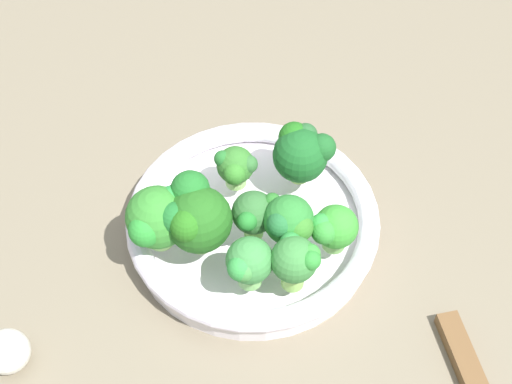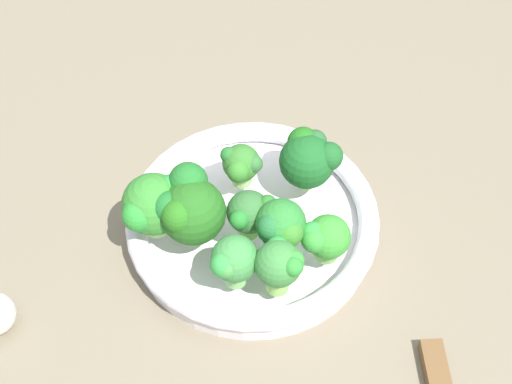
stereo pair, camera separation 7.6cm
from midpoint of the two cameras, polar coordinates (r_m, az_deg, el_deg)
name	(u,v)px [view 1 (the left image)]	position (r cm, az deg, el deg)	size (l,w,h in cm)	color
ground_plane	(236,223)	(84.36, -4.12, -2.56)	(130.00, 130.00, 2.50)	#746855
bowl	(256,221)	(80.29, -2.72, -2.39)	(27.31, 27.31, 4.14)	white
broccoli_floret_0	(235,167)	(78.56, -4.39, 1.79)	(4.38, 4.18, 5.07)	#A2D573
broccoli_floret_1	(254,214)	(73.89, -3.10, -1.88)	(5.11, 4.47, 5.88)	#79BD50
broccoli_floret_2	(291,221)	(72.27, -0.31, -2.47)	(5.52, 5.43, 6.96)	#9ED06D
broccoli_floret_3	(333,228)	(73.22, 2.99, -3.00)	(5.27, 4.50, 5.50)	#7CB65D
broccoli_floret_4	(296,260)	(70.08, -0.04, -5.45)	(4.58, 4.92, 6.51)	#98D361
broccoli_floret_5	(248,263)	(70.56, -3.72, -5.72)	(5.06, 4.65, 6.07)	#82C76A
broccoli_floret_6	(195,216)	(72.91, -7.72, -2.08)	(7.10, 7.71, 8.02)	#92BD67
broccoli_floret_7	(157,217)	(74.07, -10.57, -2.13)	(7.19, 6.38, 7.31)	#9DCB6D
broccoli_floret_8	(302,152)	(78.63, 0.79, 2.96)	(6.33, 6.30, 6.56)	#88B251
garlic_bulb	(9,354)	(77.07, -21.28, -11.77)	(4.42, 4.42, 4.42)	silver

